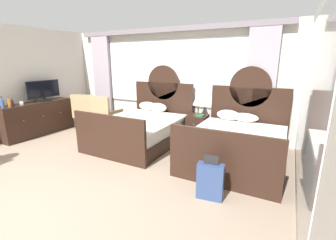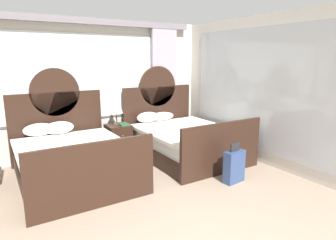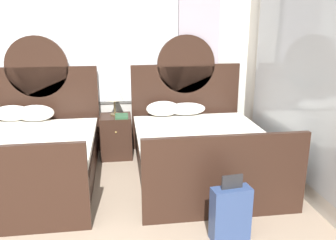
# 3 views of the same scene
# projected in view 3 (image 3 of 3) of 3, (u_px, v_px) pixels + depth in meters

# --- Properties ---
(wall_back_window) EXTENTS (6.18, 0.22, 2.70)m
(wall_back_window) POSITION_uv_depth(u_px,v_px,m) (46.00, 58.00, 5.12)
(wall_back_window) COLOR beige
(wall_back_window) RESTS_ON ground_plane
(bed_near_window) EXTENTS (1.69, 2.22, 1.76)m
(bed_near_window) POSITION_uv_depth(u_px,v_px,m) (26.00, 156.00, 4.28)
(bed_near_window) COLOR black
(bed_near_window) RESTS_ON ground_plane
(bed_near_mirror) EXTENTS (1.69, 2.22, 1.76)m
(bed_near_mirror) POSITION_uv_depth(u_px,v_px,m) (199.00, 148.00, 4.58)
(bed_near_mirror) COLOR black
(bed_near_mirror) RESTS_ON ground_plane
(nightstand_between_beds) EXTENTS (0.45, 0.47, 0.63)m
(nightstand_between_beds) POSITION_uv_depth(u_px,v_px,m) (116.00, 136.00, 5.13)
(nightstand_between_beds) COLOR black
(nightstand_between_beds) RESTS_ON ground_plane
(table_lamp_on_nightstand) EXTENTS (0.27, 0.27, 0.56)m
(table_lamp_on_nightstand) POSITION_uv_depth(u_px,v_px,m) (114.00, 89.00, 4.98)
(table_lamp_on_nightstand) COLOR brown
(table_lamp_on_nightstand) RESTS_ON nightstand_between_beds
(book_on_nightstand) EXTENTS (0.18, 0.26, 0.03)m
(book_on_nightstand) POSITION_uv_depth(u_px,v_px,m) (122.00, 116.00, 4.97)
(book_on_nightstand) COLOR #285133
(book_on_nightstand) RESTS_ON nightstand_between_beds
(suitcase_on_floor) EXTENTS (0.38, 0.20, 0.64)m
(suitcase_on_floor) POSITION_uv_depth(u_px,v_px,m) (230.00, 213.00, 3.18)
(suitcase_on_floor) COLOR navy
(suitcase_on_floor) RESTS_ON ground_plane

